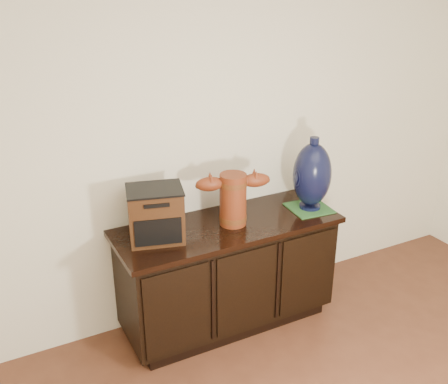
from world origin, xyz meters
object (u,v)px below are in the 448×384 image
terracotta_vessel (233,196)px  spray_can (228,200)px  lamp_base (312,175)px  tv_radio (156,214)px  sideboard (228,273)px

terracotta_vessel → spray_can: terracotta_vessel is taller
lamp_base → spray_can: size_ratio=2.47×
terracotta_vessel → tv_radio: bearing=-169.4°
sideboard → terracotta_vessel: 0.56m
sideboard → tv_radio: 0.71m
tv_radio → terracotta_vessel: bearing=11.2°
tv_radio → lamp_base: lamp_base is taller
terracotta_vessel → tv_radio: size_ratio=1.25×
tv_radio → spray_can: bearing=26.9°
sideboard → tv_radio: (-0.47, 0.02, 0.53)m
sideboard → lamp_base: 0.86m
tv_radio → spray_can: 0.56m
sideboard → spray_can: spray_can is taller
terracotta_vessel → lamp_base: bearing=10.8°
sideboard → lamp_base: (0.60, -0.05, 0.61)m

